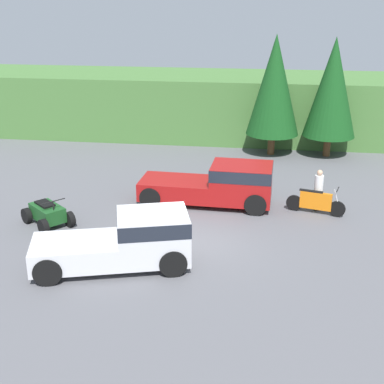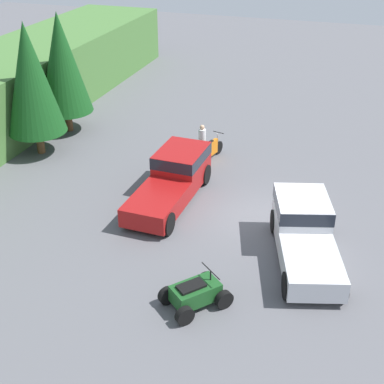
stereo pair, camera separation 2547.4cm
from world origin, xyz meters
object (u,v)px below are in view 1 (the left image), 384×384
pickup_truck_second (128,240)px  dirt_bike (316,202)px  pickup_truck_red (220,183)px  quad_atv (48,214)px  rider_person (319,188)px

pickup_truck_second → dirt_bike: pickup_truck_second is taller
pickup_truck_red → quad_atv: bearing=-152.7°
pickup_truck_second → dirt_bike: bearing=23.8°
quad_atv → pickup_truck_second: bearing=5.3°
pickup_truck_red → dirt_bike: bearing=-4.1°
pickup_truck_red → rider_person: bearing=2.2°
pickup_truck_red → pickup_truck_second: size_ratio=1.04×
dirt_bike → rider_person: size_ratio=1.35×
pickup_truck_red → pickup_truck_second: bearing=-110.9°
pickup_truck_second → quad_atv: bearing=128.2°
quad_atv → rider_person: rider_person is taller
dirt_bike → quad_atv: 10.80m
dirt_bike → quad_atv: size_ratio=0.98×
pickup_truck_second → rider_person: size_ratio=3.10×
quad_atv → dirt_bike: bearing=54.8°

